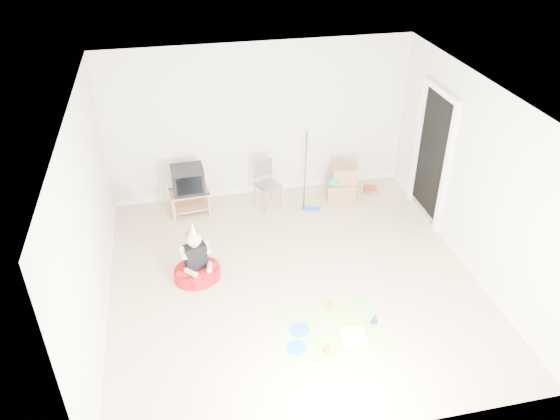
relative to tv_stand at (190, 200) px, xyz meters
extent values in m
plane|color=#CEB394|center=(1.25, -2.03, -0.24)|extent=(5.00, 5.00, 0.00)
cube|color=black|center=(3.73, -0.83, 0.79)|extent=(0.02, 0.90, 2.05)
cube|color=#9F6947|center=(0.00, 0.00, 0.14)|extent=(0.66, 0.44, 0.03)
cube|color=#9F6947|center=(0.00, 0.00, -0.12)|extent=(0.66, 0.44, 0.03)
cube|color=#9F6947|center=(-0.27, -0.19, -0.04)|extent=(0.05, 0.05, 0.40)
cube|color=#9F6947|center=(0.30, -0.15, -0.04)|extent=(0.05, 0.05, 0.40)
cube|color=#9F6947|center=(-0.30, 0.15, -0.04)|extent=(0.05, 0.05, 0.40)
cube|color=#9F6947|center=(0.27, 0.19, -0.04)|extent=(0.05, 0.05, 0.40)
cube|color=black|center=(0.00, 0.00, 0.37)|extent=(0.52, 0.43, 0.43)
cube|color=gray|center=(1.28, -0.05, 0.14)|extent=(0.46, 0.45, 0.03)
cylinder|color=gray|center=(1.13, -0.11, 0.16)|extent=(0.02, 0.02, 0.79)
cylinder|color=gray|center=(1.43, 0.01, 0.16)|extent=(0.02, 0.02, 0.79)
cube|color=#A67450|center=(2.53, -0.08, -0.08)|extent=(0.52, 0.42, 0.31)
cube|color=#A67450|center=(2.58, -0.06, 0.22)|extent=(0.44, 0.36, 0.29)
ellipsoid|color=#0C8D7A|center=(2.38, -0.17, 0.15)|extent=(0.21, 0.14, 0.16)
cube|color=blue|center=(1.95, -0.34, -0.22)|extent=(0.33, 0.20, 0.03)
cylinder|color=black|center=(1.95, -0.34, 0.40)|extent=(0.15, 0.41, 1.23)
cube|color=#246C47|center=(3.13, 0.04, -0.22)|extent=(0.28, 0.32, 0.03)
cube|color=#BE3728|center=(3.13, 0.04, -0.20)|extent=(0.24, 0.29, 0.03)
cylinder|color=#B11013|center=(-0.04, -1.73, -0.15)|extent=(0.78, 0.78, 0.17)
cube|color=black|center=(-0.04, -1.73, 0.13)|extent=(0.32, 0.23, 0.39)
sphere|color=#E1AB96|center=(-0.04, -1.73, 0.42)|extent=(0.25, 0.25, 0.20)
cone|color=silver|center=(-0.04, -1.73, 0.60)|extent=(0.11, 0.11, 0.16)
cube|color=#ED329E|center=(1.44, -3.07, -0.24)|extent=(1.37, 1.00, 0.01)
cube|color=white|center=(1.69, -3.30, -0.19)|extent=(0.34, 0.29, 0.08)
cube|color=#42BA5B|center=(1.69, -3.30, -0.23)|extent=(0.34, 0.29, 0.01)
cylinder|color=beige|center=(1.58, -3.33, -0.12)|extent=(0.01, 0.01, 0.07)
cylinder|color=beige|center=(1.63, -3.34, -0.12)|extent=(0.01, 0.01, 0.07)
cylinder|color=beige|center=(1.69, -3.35, -0.12)|extent=(0.01, 0.01, 0.07)
cylinder|color=beige|center=(1.74, -3.35, -0.12)|extent=(0.01, 0.01, 0.07)
cylinder|color=beige|center=(1.80, -3.36, -0.12)|extent=(0.01, 0.01, 0.07)
cylinder|color=beige|center=(1.59, -3.23, -0.12)|extent=(0.01, 0.01, 0.07)
cylinder|color=beige|center=(1.64, -3.24, -0.12)|extent=(0.01, 0.01, 0.07)
cylinder|color=beige|center=(1.70, -3.25, -0.12)|extent=(0.01, 0.01, 0.07)
cylinder|color=beige|center=(1.75, -3.25, -0.12)|extent=(0.01, 0.01, 0.07)
cylinder|color=beige|center=(1.81, -3.26, -0.12)|extent=(0.01, 0.01, 0.07)
cylinder|color=blue|center=(1.10, -3.00, -0.23)|extent=(0.31, 0.31, 0.01)
cylinder|color=blue|center=(1.00, -3.29, -0.23)|extent=(0.27, 0.27, 0.01)
cylinder|color=orange|center=(1.59, -2.70, -0.19)|extent=(0.10, 0.10, 0.09)
cylinder|color=orange|center=(1.34, -3.42, -0.19)|extent=(0.11, 0.11, 0.09)
cone|color=#1A3BB7|center=(2.05, -3.06, -0.16)|extent=(0.11, 0.11, 0.14)
camera|label=1|loc=(-0.15, -7.71, 4.60)|focal=35.00mm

